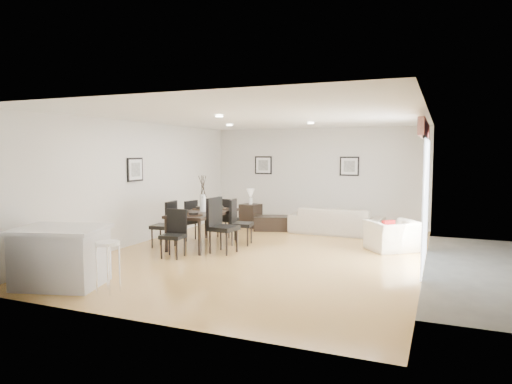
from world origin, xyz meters
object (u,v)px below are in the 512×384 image
at_px(dining_chair_wfar, 188,218).
at_px(side_table, 251,216).
at_px(dining_table, 203,215).
at_px(kitchen_island, 61,256).
at_px(armchair, 393,236).
at_px(dining_chair_wnear, 167,222).
at_px(sofa, 336,221).
at_px(dining_chair_enear, 219,222).
at_px(dining_chair_efar, 238,219).
at_px(dining_chair_foot, 225,216).
at_px(coffee_table, 272,223).
at_px(dining_chair_head, 175,230).
at_px(bar_stool, 108,249).

bearing_deg(dining_chair_wfar, side_table, 175.59).
distance_m(dining_table, kitchen_island, 3.48).
bearing_deg(dining_table, armchair, 15.34).
height_order(dining_chair_wnear, kitchen_island, dining_chair_wnear).
bearing_deg(sofa, dining_chair_enear, 63.26).
distance_m(dining_chair_efar, side_table, 2.37).
bearing_deg(dining_chair_efar, sofa, -48.86).
relative_size(dining_table, kitchen_island, 1.19).
xyz_separation_m(dining_chair_efar, dining_chair_foot, (-0.64, 0.68, -0.04)).
bearing_deg(coffee_table, dining_chair_head, -119.47).
xyz_separation_m(dining_table, dining_chair_efar, (0.63, 0.43, -0.11)).
bearing_deg(kitchen_island, sofa, 48.63).
distance_m(dining_chair_wnear, coffee_table, 3.19).
bearing_deg(dining_table, dining_chair_enear, -34.97).
bearing_deg(dining_chair_enear, side_table, 17.79).
xyz_separation_m(sofa, armchair, (1.51, -1.52, -0.02)).
height_order(dining_table, dining_chair_wnear, dining_chair_wnear).
bearing_deg(bar_stool, side_table, 93.47).
height_order(coffee_table, bar_stool, bar_stool).
distance_m(dining_table, dining_chair_wnear, 0.78).
bearing_deg(side_table, dining_chair_head, -89.68).
xyz_separation_m(dining_chair_efar, dining_chair_head, (-0.64, -1.55, -0.04)).
bearing_deg(dining_chair_wfar, armchair, 108.37).
relative_size(dining_chair_wnear, dining_chair_head, 1.08).
bearing_deg(armchair, dining_chair_head, -9.34).
height_order(armchair, dining_table, dining_table).
distance_m(sofa, dining_chair_enear, 3.47).
bearing_deg(dining_chair_wfar, bar_stool, 24.86).
height_order(sofa, kitchen_island, kitchen_island).
bearing_deg(dining_chair_head, sofa, 51.66).
relative_size(dining_chair_head, bar_stool, 1.24).
relative_size(dining_chair_wnear, bar_stool, 1.33).
height_order(dining_chair_efar, coffee_table, dining_chair_efar).
xyz_separation_m(sofa, dining_chair_wfar, (-2.99, -2.13, 0.19)).
bearing_deg(sofa, armchair, 138.13).
relative_size(dining_chair_efar, coffee_table, 1.08).
bearing_deg(side_table, armchair, -23.00).
height_order(dining_chair_wfar, coffee_table, dining_chair_wfar).
height_order(dining_chair_wfar, dining_chair_head, dining_chair_wfar).
relative_size(dining_table, bar_stool, 2.40).
height_order(dining_chair_enear, dining_chair_head, dining_chair_enear).
height_order(dining_chair_efar, kitchen_island, dining_chair_efar).
bearing_deg(kitchen_island, side_table, 69.59).
height_order(kitchen_island, bar_stool, kitchen_island).
relative_size(dining_table, dining_chair_wnear, 1.80).
xyz_separation_m(dining_chair_enear, side_table, (-0.65, 3.13, -0.31)).
bearing_deg(sofa, dining_chair_wnear, 48.45).
bearing_deg(dining_chair_enear, armchair, -59.37).
xyz_separation_m(dining_chair_head, bar_stool, (0.35, -2.32, 0.13)).
bearing_deg(sofa, side_table, 0.02).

